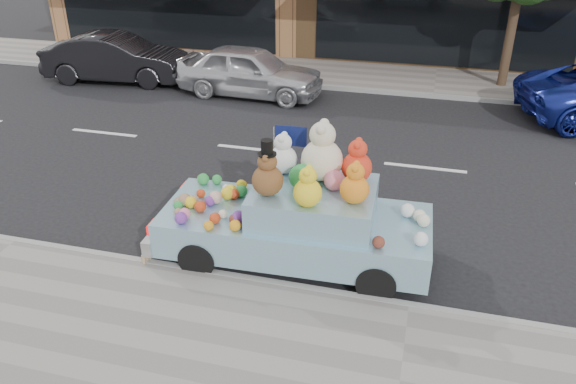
% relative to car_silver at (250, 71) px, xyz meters
% --- Properties ---
extents(ground, '(120.00, 120.00, 0.00)m').
position_rel_car_silver_xyz_m(ground, '(5.35, -3.86, -0.74)').
color(ground, black).
rests_on(ground, ground).
extents(near_sidewalk, '(60.00, 3.00, 0.12)m').
position_rel_car_silver_xyz_m(near_sidewalk, '(5.35, -10.36, -0.68)').
color(near_sidewalk, gray).
rests_on(near_sidewalk, ground).
extents(far_sidewalk, '(60.00, 3.00, 0.12)m').
position_rel_car_silver_xyz_m(far_sidewalk, '(5.35, 2.64, -0.68)').
color(far_sidewalk, gray).
rests_on(far_sidewalk, ground).
extents(near_kerb, '(60.00, 0.12, 0.13)m').
position_rel_car_silver_xyz_m(near_kerb, '(5.35, -8.86, -0.67)').
color(near_kerb, gray).
rests_on(near_kerb, ground).
extents(far_kerb, '(60.00, 0.12, 0.13)m').
position_rel_car_silver_xyz_m(far_kerb, '(5.35, 1.14, -0.67)').
color(far_kerb, gray).
rests_on(far_kerb, ground).
extents(car_silver, '(4.43, 1.98, 1.48)m').
position_rel_car_silver_xyz_m(car_silver, '(0.00, 0.00, 0.00)').
color(car_silver, silver).
rests_on(car_silver, ground).
extents(car_dark, '(4.69, 2.06, 1.50)m').
position_rel_car_silver_xyz_m(car_dark, '(-4.60, 0.28, 0.01)').
color(car_dark, black).
rests_on(car_dark, ground).
extents(art_car, '(4.54, 1.92, 2.32)m').
position_rel_car_silver_xyz_m(art_car, '(3.46, -7.98, 0.08)').
color(art_car, black).
rests_on(art_car, ground).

